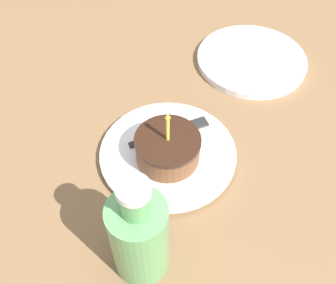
{
  "coord_description": "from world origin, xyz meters",
  "views": [
    {
      "loc": [
        -0.18,
        -0.42,
        0.59
      ],
      "look_at": [
        -0.01,
        -0.01,
        0.04
      ],
      "focal_mm": 42.0,
      "sensor_mm": 36.0,
      "label": 1
    }
  ],
  "objects_px": {
    "fork": "(175,131)",
    "side_plate": "(251,60)",
    "cake_slice": "(168,148)",
    "bottle": "(139,236)",
    "plate": "(168,153)"
  },
  "relations": [
    {
      "from": "fork",
      "to": "side_plate",
      "type": "distance_m",
      "value": 0.29
    },
    {
      "from": "cake_slice",
      "to": "bottle",
      "type": "height_order",
      "value": "bottle"
    },
    {
      "from": "plate",
      "to": "bottle",
      "type": "xyz_separation_m",
      "value": [
        -0.12,
        -0.17,
        0.08
      ]
    },
    {
      "from": "fork",
      "to": "bottle",
      "type": "distance_m",
      "value": 0.26
    },
    {
      "from": "fork",
      "to": "side_plate",
      "type": "relative_size",
      "value": 0.64
    },
    {
      "from": "fork",
      "to": "cake_slice",
      "type": "bearing_deg",
      "value": -125.8
    },
    {
      "from": "cake_slice",
      "to": "side_plate",
      "type": "relative_size",
      "value": 0.47
    },
    {
      "from": "fork",
      "to": "bottle",
      "type": "relative_size",
      "value": 0.76
    },
    {
      "from": "plate",
      "to": "side_plate",
      "type": "bearing_deg",
      "value": 31.88
    },
    {
      "from": "bottle",
      "to": "side_plate",
      "type": "height_order",
      "value": "bottle"
    },
    {
      "from": "side_plate",
      "to": "cake_slice",
      "type": "bearing_deg",
      "value": -146.81
    },
    {
      "from": "plate",
      "to": "fork",
      "type": "distance_m",
      "value": 0.05
    },
    {
      "from": "cake_slice",
      "to": "fork",
      "type": "relative_size",
      "value": 0.73
    },
    {
      "from": "plate",
      "to": "side_plate",
      "type": "relative_size",
      "value": 1.01
    },
    {
      "from": "bottle",
      "to": "side_plate",
      "type": "distance_m",
      "value": 0.54
    }
  ]
}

